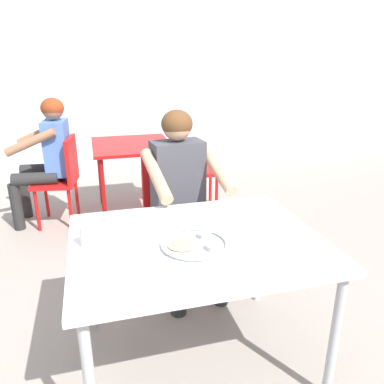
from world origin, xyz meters
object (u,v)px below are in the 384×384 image
(thali_tray, at_px, (194,244))
(table_background_red, at_px, (132,153))
(chair_foreground, at_px, (173,207))
(patron_background, at_px, (47,151))
(diner_foreground, at_px, (182,187))
(chair_red_left, at_px, (63,175))
(drinking_cup, at_px, (88,235))
(chair_red_right, at_px, (189,165))
(table_foreground, at_px, (197,251))

(thali_tray, relative_size, table_background_red, 0.36)
(chair_foreground, xyz_separation_m, patron_background, (-0.94, 1.19, 0.20))
(thali_tray, relative_size, diner_foreground, 0.25)
(thali_tray, bearing_deg, chair_red_left, 108.52)
(drinking_cup, xyz_separation_m, chair_red_left, (-0.24, 1.99, -0.28))
(diner_foreground, xyz_separation_m, patron_background, (-0.96, 1.41, -0.02))
(diner_foreground, distance_m, chair_red_right, 1.44)
(drinking_cup, height_order, chair_red_right, chair_red_right)
(chair_red_right, bearing_deg, diner_foreground, -106.70)
(table_foreground, relative_size, chair_red_left, 1.41)
(patron_background, bearing_deg, chair_red_left, -31.84)
(table_foreground, xyz_separation_m, chair_red_left, (-0.74, 2.05, -0.17))
(table_foreground, bearing_deg, drinking_cup, 172.43)
(chair_red_right, xyz_separation_m, patron_background, (-1.37, 0.05, 0.23))
(drinking_cup, height_order, table_background_red, drinking_cup)
(table_foreground, height_order, table_background_red, table_background_red)
(thali_tray, distance_m, chair_red_left, 2.25)
(diner_foreground, bearing_deg, thali_tray, -99.94)
(thali_tray, bearing_deg, drinking_cup, 164.36)
(drinking_cup, distance_m, chair_foreground, 1.09)
(table_foreground, height_order, diner_foreground, diner_foreground)
(drinking_cup, relative_size, chair_foreground, 0.11)
(thali_tray, relative_size, chair_red_left, 0.37)
(drinking_cup, xyz_separation_m, chair_foreground, (0.59, 0.87, -0.26))
(drinking_cup, bearing_deg, chair_red_left, 96.79)
(table_background_red, xyz_separation_m, chair_red_left, (-0.68, -0.06, -0.15))
(chair_red_left, distance_m, chair_red_right, 1.25)
(patron_background, bearing_deg, chair_foreground, -51.55)
(thali_tray, height_order, chair_foreground, chair_foreground)
(table_foreground, relative_size, table_background_red, 1.37)
(chair_red_left, bearing_deg, chair_red_right, 0.87)
(patron_background, bearing_deg, drinking_cup, -80.30)
(thali_tray, distance_m, drinking_cup, 0.49)
(thali_tray, xyz_separation_m, chair_foreground, (0.12, 1.01, -0.22))
(drinking_cup, xyz_separation_m, table_background_red, (0.44, 2.05, -0.13))
(thali_tray, relative_size, chair_foreground, 0.35)
(drinking_cup, height_order, patron_background, patron_background)
(chair_red_left, bearing_deg, table_foreground, -70.17)
(drinking_cup, relative_size, chair_red_right, 0.12)
(diner_foreground, xyz_separation_m, table_background_red, (-0.17, 1.40, -0.09))
(diner_foreground, relative_size, chair_red_right, 1.45)
(chair_red_left, bearing_deg, patron_background, 148.16)
(table_background_red, xyz_separation_m, chair_red_right, (0.58, -0.04, -0.16))
(patron_background, bearing_deg, diner_foreground, -55.69)
(chair_red_right, bearing_deg, table_background_red, 175.74)
(table_foreground, relative_size, diner_foreground, 0.97)
(chair_foreground, bearing_deg, diner_foreground, -84.73)
(drinking_cup, bearing_deg, table_background_red, 77.88)
(table_foreground, bearing_deg, table_background_red, 91.74)
(diner_foreground, xyz_separation_m, chair_red_right, (0.41, 1.36, -0.25))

